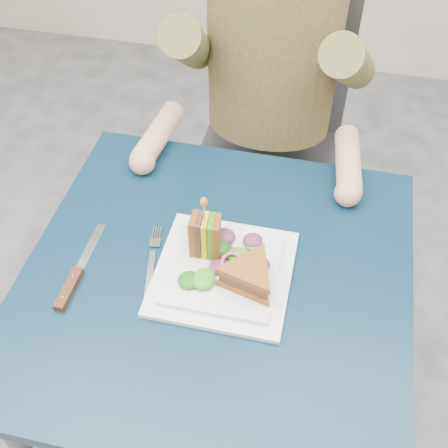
% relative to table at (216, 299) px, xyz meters
% --- Properties ---
extents(ground, '(4.00, 4.00, 0.00)m').
position_rel_table_xyz_m(ground, '(0.00, 0.00, -0.65)').
color(ground, '#565659').
rests_on(ground, ground).
extents(table, '(0.75, 0.75, 0.73)m').
position_rel_table_xyz_m(table, '(0.00, 0.00, 0.00)').
color(table, black).
rests_on(table, ground).
extents(chair, '(0.42, 0.40, 0.93)m').
position_rel_table_xyz_m(chair, '(0.00, 0.75, -0.11)').
color(chair, '#47474C').
rests_on(chair, ground).
extents(diner, '(0.54, 0.59, 0.74)m').
position_rel_table_xyz_m(diner, '(-0.00, 0.63, 0.26)').
color(diner, brown).
rests_on(diner, chair).
extents(plate, '(0.26, 0.26, 0.02)m').
position_rel_table_xyz_m(plate, '(0.01, 0.01, 0.09)').
color(plate, white).
rests_on(plate, table).
extents(sandwich_flat, '(0.16, 0.16, 0.05)m').
position_rel_table_xyz_m(sandwich_flat, '(0.07, -0.02, 0.12)').
color(sandwich_flat, brown).
rests_on(sandwich_flat, plate).
extents(sandwich_upright, '(0.08, 0.13, 0.13)m').
position_rel_table_xyz_m(sandwich_upright, '(-0.03, 0.05, 0.13)').
color(sandwich_upright, brown).
rests_on(sandwich_upright, plate).
extents(fork, '(0.05, 0.18, 0.01)m').
position_rel_table_xyz_m(fork, '(-0.13, 0.00, 0.08)').
color(fork, silver).
rests_on(fork, table).
extents(knife, '(0.02, 0.22, 0.02)m').
position_rel_table_xyz_m(knife, '(-0.26, -0.08, 0.09)').
color(knife, silver).
rests_on(knife, table).
extents(toothpick, '(0.01, 0.01, 0.06)m').
position_rel_table_xyz_m(toothpick, '(-0.03, 0.05, 0.20)').
color(toothpick, tan).
rests_on(toothpick, sandwich_upright).
extents(toothpick_frill, '(0.01, 0.01, 0.02)m').
position_rel_table_xyz_m(toothpick_frill, '(-0.03, 0.05, 0.23)').
color(toothpick_frill, orange).
rests_on(toothpick_frill, sandwich_upright).
extents(lettuce_spill, '(0.15, 0.13, 0.02)m').
position_rel_table_xyz_m(lettuce_spill, '(0.02, 0.02, 0.11)').
color(lettuce_spill, '#337A14').
rests_on(lettuce_spill, plate).
extents(onion_ring, '(0.04, 0.04, 0.02)m').
position_rel_table_xyz_m(onion_ring, '(0.03, 0.01, 0.11)').
color(onion_ring, '#9E4C7A').
rests_on(onion_ring, plate).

